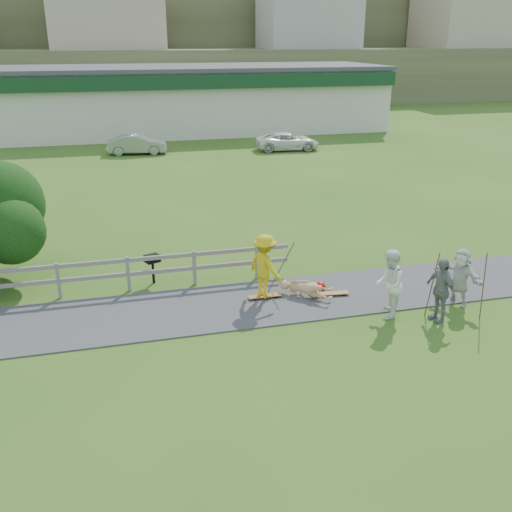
{
  "coord_description": "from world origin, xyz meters",
  "views": [
    {
      "loc": [
        -2.22,
        -12.94,
        7.19
      ],
      "look_at": [
        1.63,
        2.0,
        1.27
      ],
      "focal_mm": 40.0,
      "sensor_mm": 36.0,
      "label": 1
    }
  ],
  "objects_px": {
    "spectator_b": "(441,290)",
    "spectator_d": "(460,277)",
    "car_white": "(288,141)",
    "bbq": "(153,269)",
    "spectator_a": "(389,284)",
    "skater_fallen": "(306,289)",
    "car_silver": "(137,144)",
    "skater_rider": "(265,269)"
  },
  "relations": [
    {
      "from": "spectator_b",
      "to": "car_silver",
      "type": "bearing_deg",
      "value": -175.91
    },
    {
      "from": "skater_fallen",
      "to": "spectator_b",
      "type": "bearing_deg",
      "value": -83.55
    },
    {
      "from": "skater_fallen",
      "to": "spectator_a",
      "type": "relative_size",
      "value": 0.82
    },
    {
      "from": "car_silver",
      "to": "bbq",
      "type": "bearing_deg",
      "value": -176.26
    },
    {
      "from": "spectator_d",
      "to": "car_white",
      "type": "relative_size",
      "value": 0.39
    },
    {
      "from": "skater_fallen",
      "to": "spectator_a",
      "type": "height_order",
      "value": "spectator_a"
    },
    {
      "from": "spectator_b",
      "to": "bbq",
      "type": "height_order",
      "value": "spectator_b"
    },
    {
      "from": "spectator_d",
      "to": "car_white",
      "type": "height_order",
      "value": "spectator_d"
    },
    {
      "from": "car_white",
      "to": "spectator_b",
      "type": "bearing_deg",
      "value": 176.3
    },
    {
      "from": "spectator_a",
      "to": "car_silver",
      "type": "height_order",
      "value": "spectator_a"
    },
    {
      "from": "spectator_a",
      "to": "spectator_b",
      "type": "height_order",
      "value": "spectator_a"
    },
    {
      "from": "skater_fallen",
      "to": "car_silver",
      "type": "distance_m",
      "value": 24.19
    },
    {
      "from": "spectator_b",
      "to": "car_white",
      "type": "relative_size",
      "value": 0.42
    },
    {
      "from": "skater_rider",
      "to": "skater_fallen",
      "type": "distance_m",
      "value": 1.37
    },
    {
      "from": "spectator_a",
      "to": "spectator_d",
      "type": "height_order",
      "value": "spectator_a"
    },
    {
      "from": "skater_fallen",
      "to": "bbq",
      "type": "distance_m",
      "value": 4.8
    },
    {
      "from": "spectator_a",
      "to": "bbq",
      "type": "height_order",
      "value": "spectator_a"
    },
    {
      "from": "skater_rider",
      "to": "spectator_d",
      "type": "bearing_deg",
      "value": -135.08
    },
    {
      "from": "skater_fallen",
      "to": "spectator_a",
      "type": "distance_m",
      "value": 2.54
    },
    {
      "from": "skater_fallen",
      "to": "spectator_d",
      "type": "bearing_deg",
      "value": -66.79
    },
    {
      "from": "spectator_b",
      "to": "car_silver",
      "type": "height_order",
      "value": "spectator_b"
    },
    {
      "from": "spectator_d",
      "to": "car_silver",
      "type": "distance_m",
      "value": 26.49
    },
    {
      "from": "spectator_b",
      "to": "spectator_d",
      "type": "bearing_deg",
      "value": 114.99
    },
    {
      "from": "spectator_d",
      "to": "car_silver",
      "type": "relative_size",
      "value": 0.43
    },
    {
      "from": "car_white",
      "to": "spectator_a",
      "type": "bearing_deg",
      "value": 173.3
    },
    {
      "from": "car_silver",
      "to": "bbq",
      "type": "xyz_separation_m",
      "value": [
        -0.8,
        -21.71,
        -0.17
      ]
    },
    {
      "from": "spectator_a",
      "to": "spectator_d",
      "type": "distance_m",
      "value": 2.36
    },
    {
      "from": "spectator_d",
      "to": "spectator_b",
      "type": "bearing_deg",
      "value": -78.49
    },
    {
      "from": "spectator_a",
      "to": "bbq",
      "type": "bearing_deg",
      "value": -93.15
    },
    {
      "from": "skater_fallen",
      "to": "skater_rider",
      "type": "bearing_deg",
      "value": 121.68
    },
    {
      "from": "car_white",
      "to": "bbq",
      "type": "relative_size",
      "value": 4.57
    },
    {
      "from": "spectator_a",
      "to": "bbq",
      "type": "distance_m",
      "value": 7.2
    },
    {
      "from": "car_white",
      "to": "bbq",
      "type": "height_order",
      "value": "car_white"
    },
    {
      "from": "car_white",
      "to": "bbq",
      "type": "xyz_separation_m",
      "value": [
        -10.84,
        -20.61,
        -0.13
      ]
    },
    {
      "from": "spectator_b",
      "to": "car_white",
      "type": "xyz_separation_m",
      "value": [
        3.57,
        25.04,
        -0.3
      ]
    },
    {
      "from": "skater_rider",
      "to": "car_white",
      "type": "relative_size",
      "value": 0.44
    },
    {
      "from": "spectator_a",
      "to": "spectator_d",
      "type": "xyz_separation_m",
      "value": [
        2.34,
        0.23,
        -0.13
      ]
    },
    {
      "from": "skater_fallen",
      "to": "car_white",
      "type": "distance_m",
      "value": 23.77
    },
    {
      "from": "skater_fallen",
      "to": "car_silver",
      "type": "height_order",
      "value": "car_silver"
    },
    {
      "from": "skater_fallen",
      "to": "spectator_a",
      "type": "xyz_separation_m",
      "value": [
        1.78,
        -1.68,
        0.68
      ]
    },
    {
      "from": "skater_rider",
      "to": "skater_fallen",
      "type": "xyz_separation_m",
      "value": [
        1.18,
        -0.23,
        -0.66
      ]
    },
    {
      "from": "car_white",
      "to": "spectator_d",
      "type": "bearing_deg",
      "value": 178.59
    }
  ]
}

